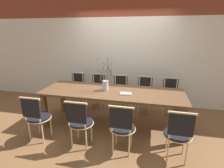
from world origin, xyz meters
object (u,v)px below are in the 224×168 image
at_px(dining_table, 112,95).
at_px(chair_far_center, 120,91).
at_px(vase_centerpiece, 105,85).
at_px(chair_near_center, 122,126).
at_px(book_stack, 126,94).

distance_m(dining_table, chair_far_center, 0.87).
relative_size(dining_table, vase_centerpiece, 4.26).
height_order(dining_table, chair_near_center, chair_near_center).
bearing_deg(book_stack, chair_near_center, -85.11).
bearing_deg(dining_table, chair_far_center, 89.57).
bearing_deg(chair_far_center, chair_near_center, 102.05).
xyz_separation_m(chair_near_center, chair_far_center, (-0.36, 1.69, 0.00)).
distance_m(chair_near_center, chair_far_center, 1.73).
xyz_separation_m(dining_table, vase_centerpiece, (-0.14, 0.01, 0.21)).
bearing_deg(dining_table, vase_centerpiece, 175.13).
bearing_deg(vase_centerpiece, dining_table, -4.87).
height_order(chair_near_center, vase_centerpiece, vase_centerpiece).
bearing_deg(vase_centerpiece, book_stack, -16.99).
bearing_deg(book_stack, chair_far_center, 107.14).
distance_m(chair_far_center, book_stack, 1.06).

